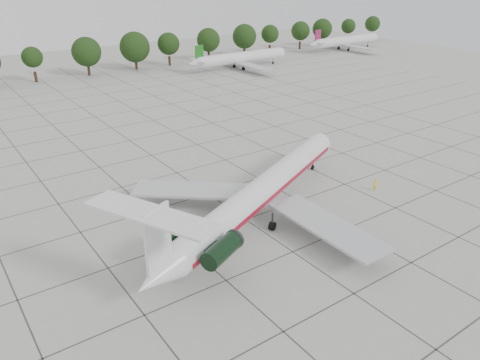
{
  "coord_description": "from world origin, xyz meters",
  "views": [
    {
      "loc": [
        -27.04,
        -36.93,
        25.85
      ],
      "look_at": [
        1.24,
        2.81,
        3.5
      ],
      "focal_mm": 35.0,
      "sensor_mm": 36.0,
      "label": 1
    }
  ],
  "objects_px": {
    "ground_crew": "(375,185)",
    "bg_airliner_e": "(346,41)",
    "main_airliner": "(256,196)",
    "bg_airliner_d": "(241,58)"
  },
  "relations": [
    {
      "from": "main_airliner",
      "to": "bg_airliner_e",
      "type": "relative_size",
      "value": 1.33
    },
    {
      "from": "bg_airliner_d",
      "to": "bg_airliner_e",
      "type": "bearing_deg",
      "value": 6.49
    },
    {
      "from": "ground_crew",
      "to": "bg_airliner_e",
      "type": "bearing_deg",
      "value": -132.33
    },
    {
      "from": "bg_airliner_d",
      "to": "bg_airliner_e",
      "type": "relative_size",
      "value": 1.0
    },
    {
      "from": "ground_crew",
      "to": "bg_airliner_e",
      "type": "distance_m",
      "value": 111.07
    },
    {
      "from": "ground_crew",
      "to": "bg_airliner_d",
      "type": "xyz_separation_m",
      "value": [
        31.41,
        72.91,
        2.12
      ]
    },
    {
      "from": "bg_airliner_e",
      "to": "main_airliner",
      "type": "bearing_deg",
      "value": -141.61
    },
    {
      "from": "bg_airliner_d",
      "to": "main_airliner",
      "type": "bearing_deg",
      "value": -124.51
    },
    {
      "from": "ground_crew",
      "to": "bg_airliner_e",
      "type": "height_order",
      "value": "bg_airliner_e"
    },
    {
      "from": "main_airliner",
      "to": "ground_crew",
      "type": "bearing_deg",
      "value": -32.47
    }
  ]
}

